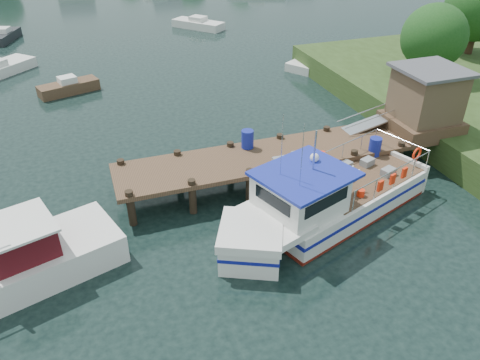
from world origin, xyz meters
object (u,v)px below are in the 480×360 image
object	(u,v)px
dock	(379,120)
moored_rowboat	(69,87)
moored_b	(198,24)
moored_c	(318,59)
moored_e	(5,36)
lobster_boat	(322,202)

from	to	relation	value
dock	moored_rowboat	xyz separation A→B (m)	(-13.91, 14.56, -1.83)
moored_b	moored_rowboat	bearing A→B (deg)	-117.98
moored_b	moored_c	world-z (taller)	moored_b
moored_rowboat	moored_e	distance (m)	15.81
lobster_boat	moored_rowboat	world-z (taller)	lobster_boat
moored_c	moored_e	bearing A→B (deg)	124.92
dock	moored_c	bearing A→B (deg)	72.96
moored_b	moored_e	distance (m)	17.46
moored_e	dock	bearing A→B (deg)	-48.87
moored_rowboat	moored_b	world-z (taller)	moored_b
moored_rowboat	dock	bearing A→B (deg)	-34.36
dock	moored_c	size ratio (longest dim) A/B	2.66
lobster_boat	moored_b	world-z (taller)	lobster_boat
moored_b	moored_e	bearing A→B (deg)	-170.14
moored_b	moored_c	distance (m)	14.80
moored_rowboat	moored_c	world-z (taller)	moored_rowboat
moored_c	moored_e	distance (m)	27.72
moored_e	lobster_boat	bearing A→B (deg)	-58.41
dock	moored_rowboat	size ratio (longest dim) A/B	4.10
moored_b	moored_e	xyz separation A→B (m)	(-17.40, 1.43, 0.01)
dock	moored_b	xyz separation A→B (m)	(-1.44, 28.15, -1.82)
dock	lobster_boat	xyz separation A→B (m)	(-4.79, -3.59, -1.31)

